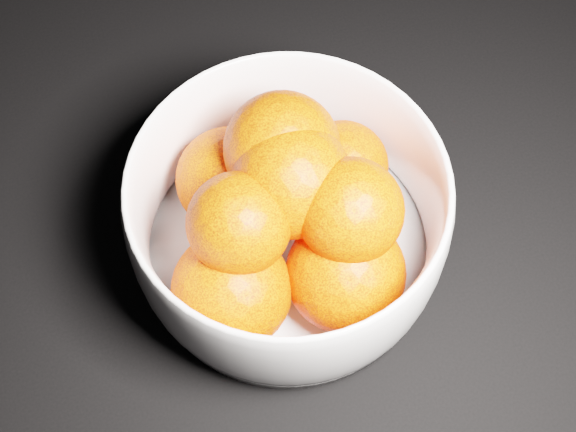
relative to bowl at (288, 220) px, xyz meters
name	(u,v)px	position (x,y,z in m)	size (l,w,h in m)	color
bowl	(288,220)	(0.00, 0.00, 0.00)	(0.22, 0.22, 0.11)	white
orange_pile	(287,213)	(0.00, 0.00, 0.02)	(0.18, 0.17, 0.12)	#FF3F07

